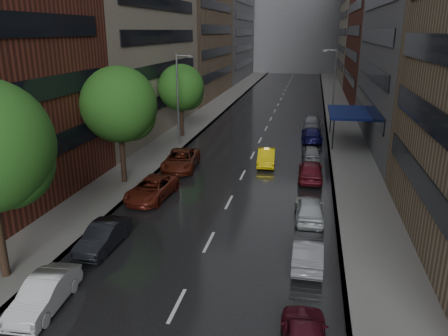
# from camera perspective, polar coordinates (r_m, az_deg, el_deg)

# --- Properties ---
(road) EXTENTS (14.00, 140.00, 0.01)m
(road) POSITION_cam_1_polar(r_m,az_deg,el_deg) (62.53, 6.49, 7.08)
(road) COLOR black
(road) RESTS_ON ground
(sidewalk_left) EXTENTS (4.00, 140.00, 0.15)m
(sidewalk_left) POSITION_cam_1_polar(r_m,az_deg,el_deg) (63.89, -1.64, 7.47)
(sidewalk_left) COLOR gray
(sidewalk_left) RESTS_ON ground
(sidewalk_right) EXTENTS (4.00, 140.00, 0.15)m
(sidewalk_right) POSITION_cam_1_polar(r_m,az_deg,el_deg) (62.43, 14.80, 6.66)
(sidewalk_right) COLOR gray
(sidewalk_right) RESTS_ON ground
(buildings_right) EXTENTS (8.05, 109.10, 36.00)m
(buildings_right) POSITION_cam_1_polar(r_m,az_deg,el_deg) (68.82, 20.82, 19.64)
(buildings_right) COLOR #937A5B
(buildings_right) RESTS_ON ground
(building_far) EXTENTS (40.00, 14.00, 32.00)m
(building_far) POSITION_cam_1_polar(r_m,az_deg,el_deg) (129.49, 9.60, 19.42)
(building_far) COLOR slate
(building_far) RESTS_ON ground
(tree_mid) EXTENTS (5.57, 5.57, 8.88)m
(tree_mid) POSITION_cam_1_polar(r_m,az_deg,el_deg) (32.98, -13.55, 8.04)
(tree_mid) COLOR #382619
(tree_mid) RESTS_ON ground
(tree_far) EXTENTS (4.96, 4.96, 7.90)m
(tree_far) POSITION_cam_1_polar(r_m,az_deg,el_deg) (47.52, -5.64, 10.40)
(tree_far) COLOR #382619
(tree_far) RESTS_ON ground
(taxi) EXTENTS (1.73, 4.28, 1.38)m
(taxi) POSITION_cam_1_polar(r_m,az_deg,el_deg) (38.23, 5.55, 1.43)
(taxi) COLOR yellow
(taxi) RESTS_ON ground
(parked_cars_left) EXTENTS (3.20, 25.01, 1.58)m
(parked_cars_left) POSITION_cam_1_polar(r_m,az_deg,el_deg) (30.68, -9.48, -2.72)
(parked_cars_left) COLOR silver
(parked_cars_left) RESTS_ON ground
(parked_cars_right) EXTENTS (2.39, 44.32, 1.59)m
(parked_cars_right) POSITION_cam_1_polar(r_m,az_deg,el_deg) (36.71, 11.28, 0.57)
(parked_cars_right) COLOR #52101F
(parked_cars_right) RESTS_ON ground
(street_lamp_left) EXTENTS (1.74, 0.22, 9.00)m
(street_lamp_left) POSITION_cam_1_polar(r_m,az_deg,el_deg) (43.71, -5.96, 9.09)
(street_lamp_left) COLOR gray
(street_lamp_left) RESTS_ON sidewalk_left
(street_lamp_right) EXTENTS (1.74, 0.22, 9.00)m
(street_lamp_right) POSITION_cam_1_polar(r_m,az_deg,el_deg) (56.72, 14.12, 10.59)
(street_lamp_right) COLOR gray
(street_lamp_right) RESTS_ON sidewalk_right
(awning) EXTENTS (4.00, 8.00, 3.12)m
(awning) POSITION_cam_1_polar(r_m,az_deg,el_deg) (47.16, 15.97, 6.97)
(awning) COLOR navy
(awning) RESTS_ON sidewalk_right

